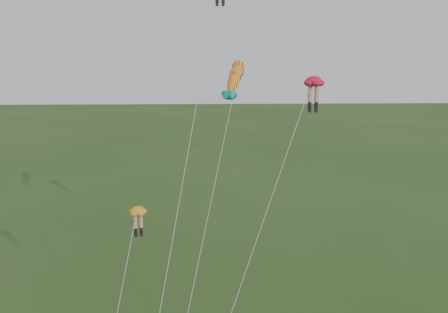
{
  "coord_description": "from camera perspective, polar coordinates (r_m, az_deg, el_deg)",
  "views": [
    {
      "loc": [
        1.42,
        -24.71,
        17.14
      ],
      "look_at": [
        2.62,
        6.0,
        10.81
      ],
      "focal_mm": 40.0,
      "sensor_mm": 36.0,
      "label": 1
    }
  ],
  "objects": [
    {
      "name": "legs_kite_red_mid",
      "position": [
        30.04,
        9.96,
        7.48
      ],
      "size": [
        7.03,
        6.11,
        15.88
      ],
      "rotation": [
        0.0,
        0.0,
        -0.08
      ],
      "color": "red",
      "rests_on": "ground"
    },
    {
      "name": "legs_kite_yellow",
      "position": [
        26.52,
        -10.0,
        -7.28
      ],
      "size": [
        2.57,
        3.05,
        9.39
      ],
      "rotation": [
        0.0,
        0.0,
        0.36
      ],
      "color": "orange",
      "rests_on": "ground"
    },
    {
      "name": "fish_kite",
      "position": [
        32.06,
        1.26,
        8.97
      ],
      "size": [
        4.69,
        9.61,
        17.03
      ],
      "rotation": [
        0.58,
        0.0,
        -0.3
      ],
      "color": "yellow",
      "rests_on": "ground"
    }
  ]
}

